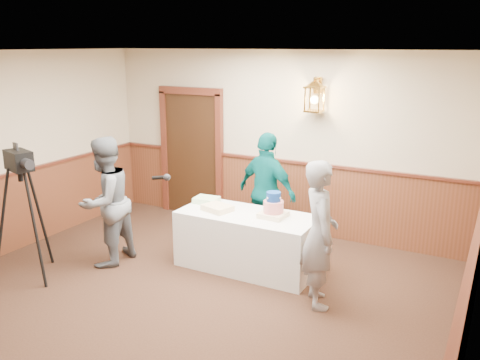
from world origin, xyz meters
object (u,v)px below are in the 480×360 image
at_px(baker, 320,234).
at_px(tiered_cake, 273,207).
at_px(sheet_cake_yellow, 217,208).
at_px(assistant_p, 267,192).
at_px(display_table, 247,241).
at_px(tv_camera_rig, 26,222).
at_px(interviewer, 105,202).
at_px(sheet_cake_green, 206,200).

bearing_deg(baker, tiered_cake, 25.62).
distance_m(sheet_cake_yellow, assistant_p, 0.85).
distance_m(display_table, baker, 1.33).
height_order(assistant_p, tv_camera_rig, assistant_p).
distance_m(display_table, sheet_cake_yellow, 0.58).
height_order(tiered_cake, assistant_p, assistant_p).
xyz_separation_m(interviewer, assistant_p, (1.68, 1.44, -0.01)).
relative_size(tiered_cake, assistant_p, 0.20).
height_order(baker, tv_camera_rig, baker).
distance_m(interviewer, tv_camera_rig, 0.99).
relative_size(sheet_cake_yellow, baker, 0.22).
xyz_separation_m(sheet_cake_green, tv_camera_rig, (-1.60, -1.69, -0.05)).
xyz_separation_m(baker, tv_camera_rig, (-3.46, -1.05, -0.10)).
height_order(sheet_cake_green, assistant_p, assistant_p).
bearing_deg(display_table, baker, -22.60).
distance_m(sheet_cake_yellow, tv_camera_rig, 2.40).
height_order(tiered_cake, baker, baker).
xyz_separation_m(sheet_cake_green, baker, (1.87, -0.64, 0.05)).
height_order(display_table, baker, baker).
relative_size(tiered_cake, tv_camera_rig, 0.21).
bearing_deg(sheet_cake_green, display_table, -12.80).
bearing_deg(display_table, tiered_cake, 6.83).
distance_m(display_table, tiered_cake, 0.61).
relative_size(display_table, assistant_p, 1.06).
height_order(sheet_cake_yellow, assistant_p, assistant_p).
bearing_deg(baker, sheet_cake_green, 39.76).
height_order(sheet_cake_yellow, sheet_cake_green, same).
height_order(sheet_cake_yellow, interviewer, interviewer).
bearing_deg(display_table, assistant_p, 93.77).
bearing_deg(tv_camera_rig, interviewer, 70.95).
bearing_deg(sheet_cake_yellow, display_table, 9.55).
bearing_deg(baker, display_table, 36.11).
bearing_deg(baker, tv_camera_rig, 75.58).
relative_size(sheet_cake_green, interviewer, 0.19).
xyz_separation_m(assistant_p, tv_camera_rig, (-2.27, -2.23, -0.12)).
distance_m(baker, tv_camera_rig, 3.62).
distance_m(interviewer, assistant_p, 2.21).
height_order(baker, assistant_p, assistant_p).
distance_m(interviewer, baker, 2.88).
height_order(sheet_cake_yellow, tv_camera_rig, tv_camera_rig).
distance_m(baker, assistant_p, 1.68).
distance_m(tiered_cake, interviewer, 2.21).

